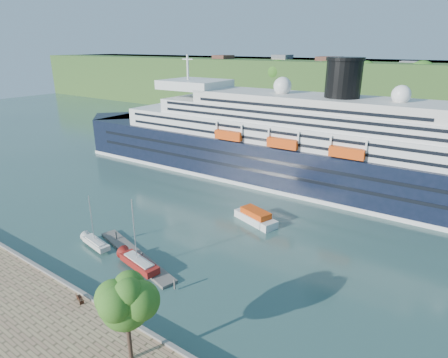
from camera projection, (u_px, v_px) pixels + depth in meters
ground at (79, 296)px, 47.51m from camera, size 400.00×400.00×0.00m
far_hillside at (382, 92)px, 154.81m from camera, size 400.00×50.00×24.00m
quay_coping at (76, 290)px, 46.97m from camera, size 220.00×0.50×0.30m
cruise_ship at (281, 121)px, 84.34m from camera, size 125.28×22.77×28.00m
park_bench at (80, 298)px, 44.86m from camera, size 1.67×1.10×0.99m
promenade_tree at (127, 316)px, 35.09m from camera, size 6.22×6.22×10.30m
floating_pontoon at (135, 256)px, 56.30m from camera, size 19.29×7.04×0.43m
sailboat_white_near at (94, 224)px, 57.45m from camera, size 6.64×2.77×8.32m
sailboat_red at (137, 238)px, 51.47m from camera, size 8.15×3.49×10.20m
tender_launch at (256, 216)px, 67.01m from camera, size 9.18×5.44×2.40m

